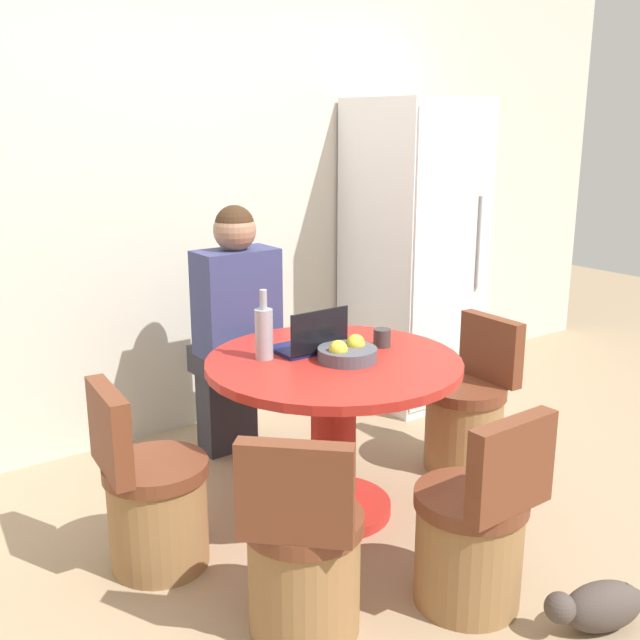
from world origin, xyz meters
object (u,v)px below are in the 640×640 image
(refrigerator, at_px, (413,253))
(laptop, at_px, (310,342))
(fruit_bowl, at_px, (347,352))
(cat, at_px, (598,606))
(chair_near_left_corner, at_px, (303,563))
(bottle, at_px, (264,332))
(chair_near_camera, at_px, (473,538))
(person_seated, at_px, (233,323))
(chair_left_side, at_px, (153,504))
(chair_right_side, at_px, (467,417))
(dining_table, at_px, (334,408))

(refrigerator, distance_m, laptop, 1.52)
(fruit_bowl, xyz_separation_m, cat, (0.22, -1.13, -0.66))
(chair_near_left_corner, xyz_separation_m, cat, (0.82, -0.59, -0.17))
(refrigerator, bearing_deg, bottle, -154.42)
(chair_near_camera, relative_size, person_seated, 0.58)
(chair_left_side, xyz_separation_m, person_seated, (0.76, 0.69, 0.45))
(refrigerator, distance_m, chair_left_side, 2.35)
(chair_near_camera, distance_m, chair_near_left_corner, 0.62)
(person_seated, distance_m, fruit_bowl, 0.82)
(chair_left_side, distance_m, cat, 1.66)
(chair_right_side, bearing_deg, chair_left_side, -92.05)
(chair_near_camera, height_order, chair_right_side, same)
(dining_table, relative_size, chair_near_camera, 1.43)
(bottle, xyz_separation_m, cat, (0.49, -1.36, -0.75))
(fruit_bowl, xyz_separation_m, bottle, (-0.27, 0.23, 0.08))
(refrigerator, height_order, chair_right_side, refrigerator)
(refrigerator, height_order, bottle, refrigerator)
(refrigerator, relative_size, fruit_bowl, 7.25)
(dining_table, bearing_deg, refrigerator, 35.23)
(chair_left_side, relative_size, person_seated, 0.58)
(person_seated, xyz_separation_m, fruit_bowl, (0.09, -0.82, 0.04))
(chair_near_left_corner, bearing_deg, cat, -171.69)
(laptop, bearing_deg, person_seated, -86.80)
(chair_near_camera, relative_size, chair_near_left_corner, 1.00)
(refrigerator, height_order, laptop, refrigerator)
(cat, bearing_deg, chair_near_left_corner, -17.02)
(chair_right_side, height_order, cat, chair_right_side)
(chair_near_left_corner, xyz_separation_m, bottle, (0.33, 0.77, 0.57))
(refrigerator, distance_m, chair_right_side, 1.23)
(chair_left_side, bearing_deg, fruit_bowl, -93.06)
(chair_left_side, bearing_deg, chair_right_side, -87.95)
(refrigerator, height_order, cat, refrigerator)
(chair_near_left_corner, bearing_deg, fruit_bowl, -94.20)
(chair_left_side, bearing_deg, dining_table, -90.00)
(chair_right_side, relative_size, laptop, 2.59)
(chair_near_camera, distance_m, chair_left_side, 1.22)
(chair_right_side, relative_size, fruit_bowl, 3.02)
(chair_near_camera, relative_size, chair_right_side, 1.00)
(chair_near_camera, height_order, person_seated, person_seated)
(chair_left_side, height_order, person_seated, person_seated)
(dining_table, relative_size, cat, 2.62)
(chair_left_side, distance_m, person_seated, 1.12)
(chair_right_side, bearing_deg, bottle, -99.26)
(chair_right_side, relative_size, person_seated, 0.58)
(refrigerator, bearing_deg, dining_table, -144.77)
(dining_table, distance_m, cat, 1.27)
(refrigerator, bearing_deg, fruit_bowl, -142.58)
(cat, bearing_deg, bottle, -51.55)
(chair_near_camera, xyz_separation_m, chair_near_left_corner, (-0.58, 0.23, 0.00))
(chair_near_camera, xyz_separation_m, cat, (0.24, -0.36, -0.17))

